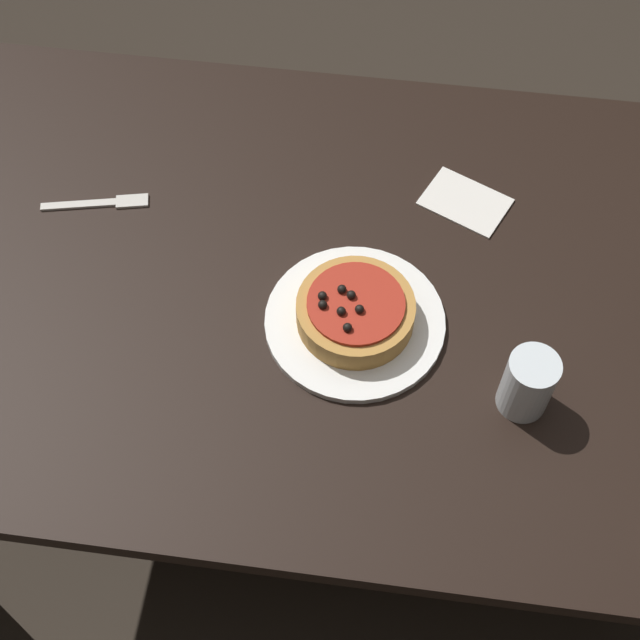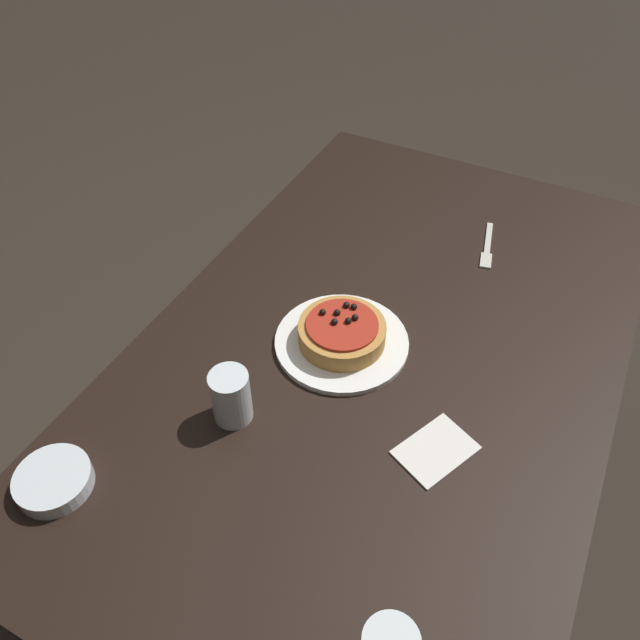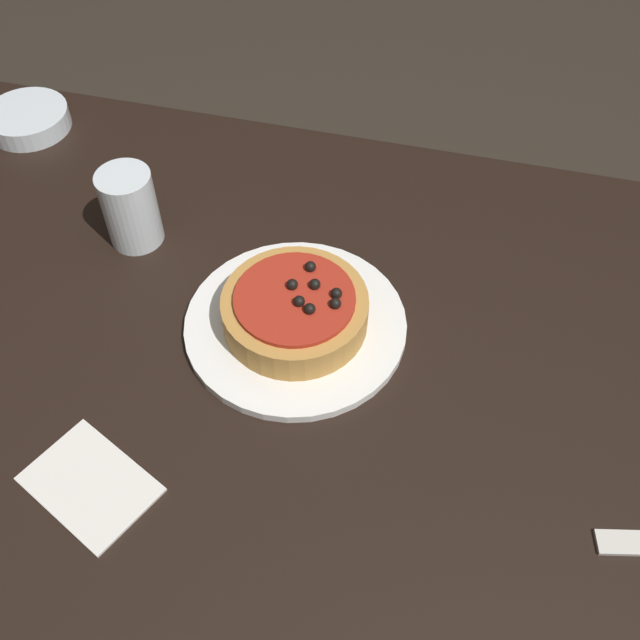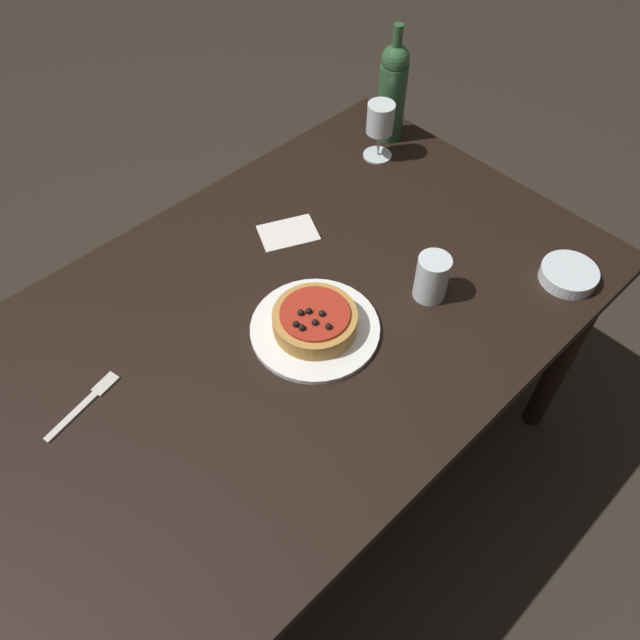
% 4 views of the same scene
% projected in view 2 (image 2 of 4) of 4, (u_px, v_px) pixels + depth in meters
% --- Properties ---
extents(ground_plane, '(14.00, 14.00, 0.00)m').
position_uv_depth(ground_plane, '(364.00, 518.00, 1.84)').
color(ground_plane, '#2D261E').
extents(dining_table, '(1.54, 0.93, 0.76)m').
position_uv_depth(dining_table, '(379.00, 369.00, 1.36)').
color(dining_table, black).
rests_on(dining_table, ground_plane).
extents(dinner_plate, '(0.28, 0.28, 0.01)m').
position_uv_depth(dinner_plate, '(342.00, 342.00, 1.29)').
color(dinner_plate, white).
rests_on(dinner_plate, dining_table).
extents(pizza, '(0.18, 0.18, 0.06)m').
position_uv_depth(pizza, '(342.00, 332.00, 1.27)').
color(pizza, '#BC843D').
rests_on(pizza, dinner_plate).
extents(water_cup, '(0.07, 0.07, 0.11)m').
position_uv_depth(water_cup, '(231.00, 397.00, 1.13)').
color(water_cup, silver).
rests_on(water_cup, dining_table).
extents(side_bowl, '(0.13, 0.13, 0.03)m').
position_uv_depth(side_bowl, '(54.00, 481.00, 1.05)').
color(side_bowl, silver).
rests_on(side_bowl, dining_table).
extents(fork, '(0.18, 0.06, 0.00)m').
position_uv_depth(fork, '(487.00, 248.00, 1.52)').
color(fork, beige).
rests_on(fork, dining_table).
extents(paper_napkin, '(0.17, 0.14, 0.00)m').
position_uv_depth(paper_napkin, '(436.00, 450.00, 1.11)').
color(paper_napkin, silver).
rests_on(paper_napkin, dining_table).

